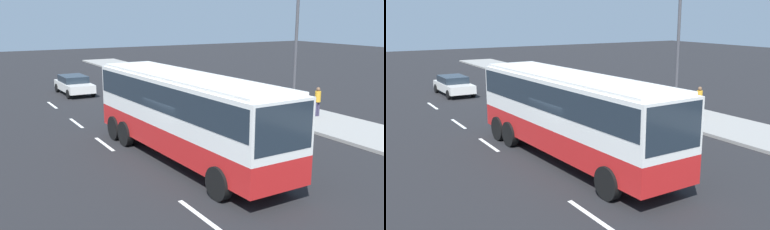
% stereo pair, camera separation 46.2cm
% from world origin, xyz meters
% --- Properties ---
extents(ground_plane, '(120.00, 120.00, 0.00)m').
position_xyz_m(ground_plane, '(0.00, 0.00, 0.00)').
color(ground_plane, black).
extents(sidewalk_curb, '(80.00, 4.00, 0.15)m').
position_xyz_m(sidewalk_curb, '(0.00, 9.51, 0.07)').
color(sidewalk_curb, gray).
rests_on(sidewalk_curb, ground_plane).
extents(lane_centreline, '(41.43, 0.16, 0.01)m').
position_xyz_m(lane_centreline, '(5.36, -1.94, 0.00)').
color(lane_centreline, white).
rests_on(lane_centreline, ground_plane).
extents(coach_bus, '(11.19, 3.02, 3.43)m').
position_xyz_m(coach_bus, '(-0.15, 0.11, 2.12)').
color(coach_bus, red).
rests_on(coach_bus, ground_plane).
extents(car_white_minivan, '(4.42, 1.96, 1.34)m').
position_xyz_m(car_white_minivan, '(-17.39, 0.39, 0.73)').
color(car_white_minivan, white).
rests_on(car_white_minivan, ground_plane).
extents(pedestrian_at_crossing, '(0.32, 0.32, 1.62)m').
position_xyz_m(pedestrian_at_crossing, '(-2.97, 9.99, 1.08)').
color(pedestrian_at_crossing, '#38334C').
rests_on(pedestrian_at_crossing, sidewalk_curb).
extents(street_lamp, '(1.87, 0.24, 7.48)m').
position_xyz_m(street_lamp, '(-2.81, 8.24, 4.43)').
color(street_lamp, '#47474C').
rests_on(street_lamp, sidewalk_curb).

